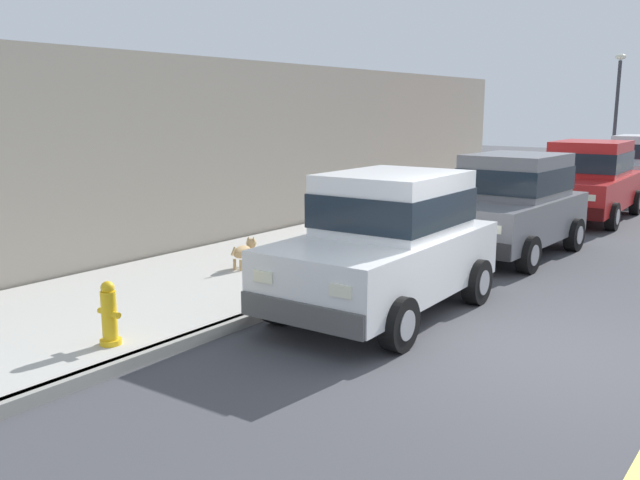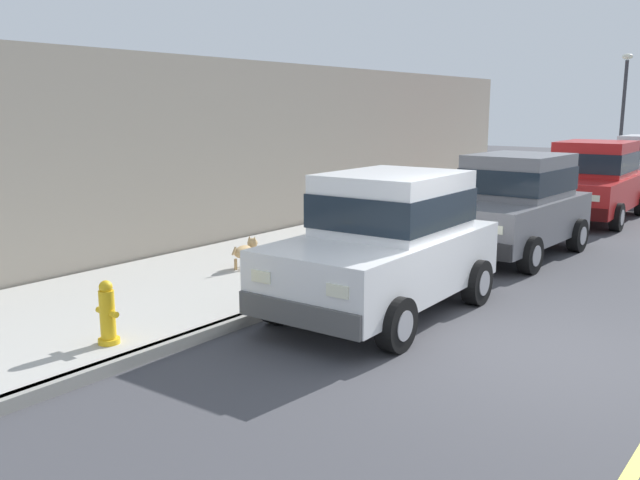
% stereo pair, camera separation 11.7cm
% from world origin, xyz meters
% --- Properties ---
extents(ground_plane, '(80.00, 80.00, 0.00)m').
position_xyz_m(ground_plane, '(0.00, 0.00, 0.00)').
color(ground_plane, '#424247').
extents(curb, '(0.16, 64.00, 0.14)m').
position_xyz_m(curb, '(-3.20, 0.00, 0.07)').
color(curb, gray).
rests_on(curb, ground).
extents(sidewalk, '(3.60, 64.00, 0.14)m').
position_xyz_m(sidewalk, '(-5.00, 0.00, 0.07)').
color(sidewalk, '#B7B5AD').
rests_on(sidewalk, ground).
extents(car_white_hatchback, '(2.04, 3.85, 1.88)m').
position_xyz_m(car_white_hatchback, '(-2.08, 0.36, 0.98)').
color(car_white_hatchback, white).
rests_on(car_white_hatchback, ground).
extents(car_grey_hatchback, '(2.04, 3.85, 1.88)m').
position_xyz_m(car_grey_hatchback, '(-2.12, 4.89, 0.98)').
color(car_grey_hatchback, slate).
rests_on(car_grey_hatchback, ground).
extents(car_red_sedan, '(2.16, 4.66, 1.92)m').
position_xyz_m(car_red_sedan, '(-2.14, 10.07, 0.98)').
color(car_red_sedan, red).
rests_on(car_red_sedan, ground).
extents(car_silver_hatchback, '(2.01, 3.83, 1.88)m').
position_xyz_m(car_silver_hatchback, '(-2.09, 15.59, 0.98)').
color(car_silver_hatchback, '#BCBCC1').
rests_on(car_silver_hatchback, ground).
extents(dog_tan, '(0.28, 0.75, 0.49)m').
position_xyz_m(dog_tan, '(-4.96, 0.64, 0.43)').
color(dog_tan, tan).
rests_on(dog_tan, sidewalk).
extents(fire_hydrant, '(0.34, 0.24, 0.72)m').
position_xyz_m(fire_hydrant, '(-3.65, -2.92, 0.48)').
color(fire_hydrant, gold).
rests_on(fire_hydrant, sidewalk).
extents(street_lamp, '(0.36, 0.36, 4.42)m').
position_xyz_m(street_lamp, '(-3.55, 18.18, 2.91)').
color(street_lamp, '#2D2D33').
rests_on(street_lamp, sidewalk).
extents(building_facade, '(0.50, 20.00, 3.66)m').
position_xyz_m(building_facade, '(-7.10, 4.42, 1.83)').
color(building_facade, '#9E9384').
rests_on(building_facade, ground).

